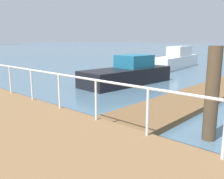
# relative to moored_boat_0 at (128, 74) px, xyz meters

# --- Properties ---
(ground_plane) EXTENTS (300.00, 300.00, 0.00)m
(ground_plane) POSITION_rel_moored_boat_0_xyz_m (-3.33, 7.60, -0.58)
(ground_plane) COLOR slate
(floating_dock) EXTENTS (14.36, 2.00, 0.18)m
(floating_dock) POSITION_rel_moored_boat_0_xyz_m (0.35, -4.41, -0.49)
(floating_dock) COLOR brown
(floating_dock) RESTS_ON ground_plane
(boardwalk_railing) EXTENTS (0.06, 24.01, 1.08)m
(boardwalk_railing) POSITION_rel_moored_boat_0_xyz_m (-6.48, -4.94, 0.65)
(boardwalk_railing) COLOR white
(boardwalk_railing) RESTS_ON boardwalk
(dock_piling_0) EXTENTS (0.33, 0.33, 1.79)m
(dock_piling_0) POSITION_rel_moored_boat_0_xyz_m (8.63, -1.42, 0.31)
(dock_piling_0) COLOR #473826
(dock_piling_0) RESTS_ON ground_plane
(dock_piling_1) EXTENTS (0.33, 0.33, 2.32)m
(dock_piling_1) POSITION_rel_moored_boat_0_xyz_m (-4.82, -6.47, 0.58)
(dock_piling_1) COLOR brown
(dock_piling_1) RESTS_ON ground_plane
(moored_boat_0) EXTENTS (5.77, 2.36, 1.60)m
(moored_boat_0) POSITION_rel_moored_boat_0_xyz_m (0.00, 0.00, 0.00)
(moored_boat_0) COLOR black
(moored_boat_0) RESTS_ON ground_plane
(moored_boat_2) EXTENTS (7.62, 2.46, 1.89)m
(moored_boat_2) POSITION_rel_moored_boat_0_xyz_m (9.32, 1.91, 0.14)
(moored_boat_2) COLOR white
(moored_boat_2) RESTS_ON ground_plane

